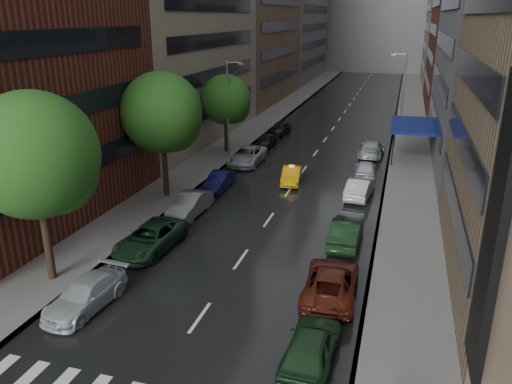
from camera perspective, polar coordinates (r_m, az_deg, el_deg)
ground at (r=20.58m, az=-10.98°, el=-19.85°), size 220.00×220.00×0.00m
road at (r=65.67m, az=9.28°, el=7.89°), size 14.00×140.00×0.01m
sidewalk_left at (r=67.34m, az=1.60°, el=8.48°), size 4.00×140.00×0.15m
sidewalk_right at (r=65.18m, az=17.20°, el=7.25°), size 4.00×140.00×0.15m
building_far at (r=132.17m, az=13.90°, el=20.30°), size 40.00×14.00×32.00m
tree_near at (r=25.88m, az=-24.03°, el=3.85°), size 6.13×6.13×9.78m
tree_mid at (r=36.73m, az=-10.74°, el=8.90°), size 5.85×5.85×9.33m
tree_far at (r=49.12m, az=-3.49°, el=10.49°), size 4.83×4.83×7.70m
taxi at (r=40.79m, az=4.08°, el=1.96°), size 1.94×4.24×1.35m
parked_cars_left at (r=39.18m, az=-4.31°, el=1.31°), size 2.85×42.25×1.57m
parked_cars_right at (r=33.69m, az=11.01°, el=-2.04°), size 2.70×37.22×1.60m
street_lamp_left at (r=47.30m, az=-3.17°, el=9.68°), size 1.74×0.22×9.00m
street_lamp_right at (r=59.44m, az=16.40°, el=10.95°), size 1.74×0.22×9.00m
awning at (r=49.88m, az=17.47°, el=7.28°), size 4.00×8.00×3.12m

